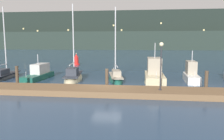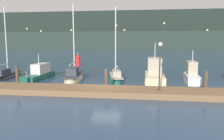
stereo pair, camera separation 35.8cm
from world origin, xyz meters
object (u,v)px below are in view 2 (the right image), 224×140
(sailboat_berth_2, at_px, (6,77))
(motorboat_berth_3, at_px, (39,77))
(sailboat_berth_5, at_px, (116,79))
(motorboat_berth_6, at_px, (154,78))
(dock_lamppost, at_px, (160,58))
(motorboat_berth_7, at_px, (192,78))
(channel_buoy, at_px, (78,60))
(sailboat_berth_4, at_px, (74,78))

(sailboat_berth_2, distance_m, motorboat_berth_3, 4.05)
(motorboat_berth_3, height_order, sailboat_berth_5, sailboat_berth_5)
(motorboat_berth_6, bearing_deg, sailboat_berth_2, 178.24)
(sailboat_berth_5, bearing_deg, motorboat_berth_6, -10.29)
(dock_lamppost, bearing_deg, motorboat_berth_3, 154.33)
(sailboat_berth_5, xyz_separation_m, motorboat_berth_7, (7.83, 0.13, 0.29))
(motorboat_berth_6, bearing_deg, dock_lamppost, -89.55)
(motorboat_berth_6, height_order, dock_lamppost, dock_lamppost)
(sailboat_berth_5, height_order, motorboat_berth_6, sailboat_berth_5)
(motorboat_berth_3, relative_size, channel_buoy, 2.78)
(sailboat_berth_4, xyz_separation_m, motorboat_berth_7, (12.41, 0.38, 0.28))
(sailboat_berth_4, relative_size, dock_lamppost, 2.45)
(channel_buoy, relative_size, dock_lamppost, 0.58)
(motorboat_berth_6, height_order, channel_buoy, motorboat_berth_6)
(sailboat_berth_5, bearing_deg, sailboat_berth_2, -179.02)
(motorboat_berth_3, relative_size, dock_lamppost, 1.60)
(sailboat_berth_4, relative_size, sailboat_berth_5, 1.05)
(sailboat_berth_2, xyz_separation_m, sailboat_berth_5, (12.61, 0.22, 0.00))
(dock_lamppost, bearing_deg, sailboat_berth_4, 144.89)
(sailboat_berth_4, xyz_separation_m, channel_buoy, (-3.94, 14.88, 0.66))
(motorboat_berth_6, bearing_deg, channel_buoy, 129.18)
(sailboat_berth_5, xyz_separation_m, channel_buoy, (-8.52, 14.64, 0.67))
(dock_lamppost, bearing_deg, motorboat_berth_6, 90.45)
(sailboat_berth_4, distance_m, motorboat_berth_6, 8.61)
(sailboat_berth_4, bearing_deg, sailboat_berth_2, 179.80)
(motorboat_berth_6, xyz_separation_m, channel_buoy, (-12.53, 15.37, 0.30))
(channel_buoy, bearing_deg, motorboat_berth_3, -90.14)
(sailboat_berth_2, distance_m, sailboat_berth_4, 8.03)
(sailboat_berth_4, bearing_deg, motorboat_berth_6, -3.22)
(motorboat_berth_3, height_order, channel_buoy, motorboat_berth_3)
(sailboat_berth_2, height_order, channel_buoy, sailboat_berth_2)
(motorboat_berth_6, height_order, motorboat_berth_7, motorboat_berth_6)
(sailboat_berth_5, distance_m, motorboat_berth_6, 4.09)
(motorboat_berth_3, bearing_deg, dock_lamppost, -25.67)
(sailboat_berth_5, height_order, channel_buoy, sailboat_berth_5)
(sailboat_berth_4, relative_size, channel_buoy, 4.24)
(motorboat_berth_3, xyz_separation_m, sailboat_berth_5, (8.56, 0.25, -0.12))
(motorboat_berth_6, xyz_separation_m, dock_lamppost, (0.04, -5.58, 2.41))
(sailboat_berth_2, xyz_separation_m, motorboat_berth_7, (20.44, 0.35, 0.29))
(sailboat_berth_2, height_order, motorboat_berth_7, sailboat_berth_2)
(motorboat_berth_3, relative_size, motorboat_berth_7, 1.23)
(sailboat_berth_5, distance_m, dock_lamppost, 7.99)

